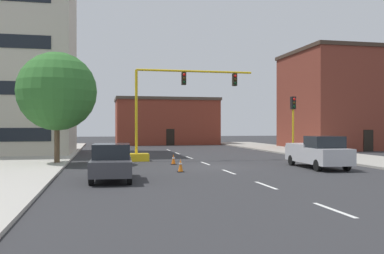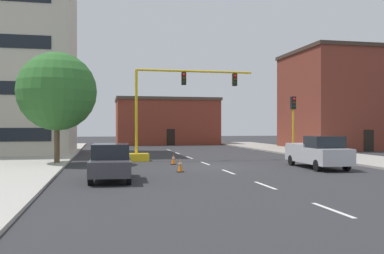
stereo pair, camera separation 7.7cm
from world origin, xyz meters
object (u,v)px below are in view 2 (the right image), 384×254
Objects in this scene: traffic_signal_gantry at (154,130)px; traffic_light_pole_right at (293,114)px; sedan_dark_gray_near_left at (111,162)px; tree_left_near at (57,92)px; traffic_cone_roadside_a at (180,166)px; pickup_truck_silver at (318,152)px; traffic_cone_roadside_b at (173,159)px.

traffic_light_pole_right is at bearing -10.25° from traffic_signal_gantry.
tree_left_near is at bearing 110.49° from sedan_dark_gray_near_left.
traffic_cone_roadside_a is at bearing -86.14° from traffic_signal_gantry.
traffic_cone_roadside_a is (3.88, 2.87, -0.52)m from sedan_dark_gray_near_left.
tree_left_near is 1.38× the size of pickup_truck_silver.
traffic_cone_roadside_a is at bearing -40.53° from tree_left_near.
pickup_truck_silver reaches higher than traffic_cone_roadside_b.
tree_left_near is 10.12× the size of traffic_cone_roadside_a.
sedan_dark_gray_near_left is at bearing -146.55° from traffic_light_pole_right.
pickup_truck_silver is at bearing -100.83° from traffic_light_pole_right.
traffic_signal_gantry is 8.25m from traffic_cone_roadside_a.
sedan_dark_gray_near_left is at bearing -165.30° from pickup_truck_silver.
traffic_light_pole_right is 6.98× the size of traffic_cone_roadside_b.
traffic_signal_gantry is at bearing 72.93° from sedan_dark_gray_near_left.
traffic_cone_roadside_b is (-9.37, -1.44, -3.19)m from traffic_light_pole_right.
pickup_truck_silver is (15.94, -5.79, -3.93)m from tree_left_near.
tree_left_near is at bearing 179.74° from traffic_light_pole_right.
traffic_light_pole_right is 1.05× the size of sedan_dark_gray_near_left.
traffic_cone_roadside_a is (-9.76, -6.14, -3.16)m from traffic_light_pole_right.
traffic_cone_roadside_b is (7.66, -1.52, -4.56)m from tree_left_near.
traffic_light_pole_right is at bearing 33.45° from sedan_dark_gray_near_left.
pickup_truck_silver is at bearing -19.98° from tree_left_near.
traffic_cone_roadside_a is (-8.67, -0.42, -0.61)m from pickup_truck_silver.
pickup_truck_silver reaches higher than traffic_cone_roadside_a.
traffic_cone_roadside_b is (-8.28, 4.27, -0.64)m from pickup_truck_silver.
sedan_dark_gray_near_left is (-12.54, -3.29, -0.09)m from pickup_truck_silver.
traffic_cone_roadside_a is at bearing -94.71° from traffic_cone_roadside_b.
pickup_truck_silver is 1.20× the size of sedan_dark_gray_near_left.
sedan_dark_gray_near_left is (-13.64, -9.01, -2.64)m from traffic_light_pole_right.
traffic_light_pole_right is 16.55m from sedan_dark_gray_near_left.
traffic_signal_gantry is at bearing 140.54° from pickup_truck_silver.
traffic_cone_roadside_b is (4.26, 7.56, -0.55)m from sedan_dark_gray_near_left.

